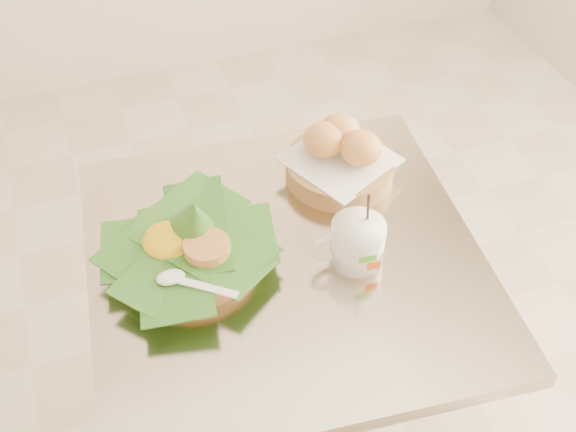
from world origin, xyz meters
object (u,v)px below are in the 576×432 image
object	(u,v)px
rice_basket	(189,243)
bread_basket	(340,157)
coffee_mug	(356,242)
cafe_table	(285,329)

from	to	relation	value
rice_basket	bread_basket	world-z (taller)	rice_basket
rice_basket	bread_basket	distance (m)	0.36
coffee_mug	rice_basket	bearing A→B (deg)	160.74
rice_basket	bread_basket	bearing A→B (deg)	20.41
cafe_table	rice_basket	bearing A→B (deg)	163.14
cafe_table	bread_basket	distance (m)	0.36
coffee_mug	bread_basket	bearing A→B (deg)	74.68
bread_basket	cafe_table	bearing A→B (deg)	-135.29
bread_basket	coffee_mug	world-z (taller)	coffee_mug
rice_basket	coffee_mug	size ratio (longest dim) A/B	1.85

